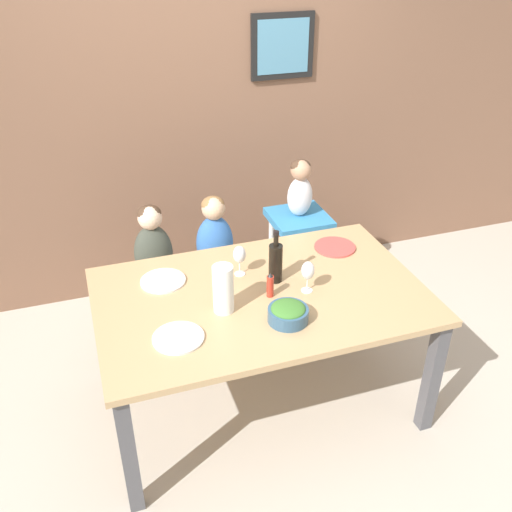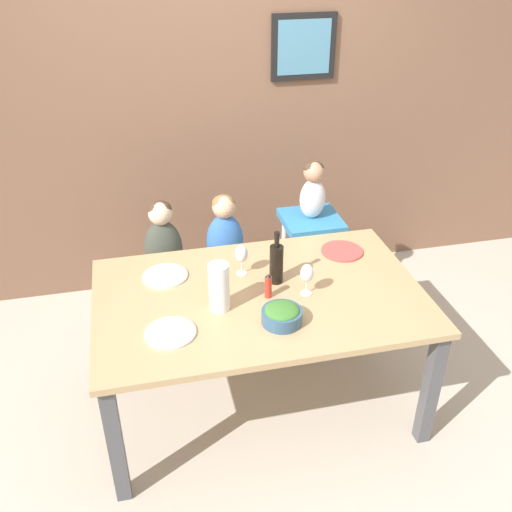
{
  "view_description": "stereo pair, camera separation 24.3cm",
  "coord_description": "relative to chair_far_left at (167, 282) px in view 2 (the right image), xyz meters",
  "views": [
    {
      "loc": [
        -0.8,
        -2.3,
        2.43
      ],
      "look_at": [
        0.0,
        0.08,
        0.93
      ],
      "focal_mm": 40.0,
      "sensor_mm": 36.0,
      "label": 1
    },
    {
      "loc": [
        -0.57,
        -2.37,
        2.43
      ],
      "look_at": [
        0.0,
        0.08,
        0.93
      ],
      "focal_mm": 40.0,
      "sensor_mm": 36.0,
      "label": 2
    }
  ],
  "objects": [
    {
      "name": "paper_towel_roll",
      "position": [
        0.21,
        -0.86,
        0.49
      ],
      "size": [
        0.1,
        0.1,
        0.25
      ],
      "color": "white",
      "rests_on": "dining_table"
    },
    {
      "name": "dinner_plate_back_left",
      "position": [
        -0.03,
        -0.51,
        0.37
      ],
      "size": [
        0.24,
        0.24,
        0.01
      ],
      "color": "silver",
      "rests_on": "dining_table"
    },
    {
      "name": "person_baby_right",
      "position": [
        0.97,
        0.0,
        0.57
      ],
      "size": [
        0.17,
        0.14,
        0.38
      ],
      "color": "silver",
      "rests_on": "chair_right_highchair"
    },
    {
      "name": "dinner_plate_front_left",
      "position": [
        -0.05,
        -1.01,
        0.37
      ],
      "size": [
        0.24,
        0.24,
        0.01
      ],
      "color": "silver",
      "rests_on": "dining_table"
    },
    {
      "name": "wine_glass_far",
      "position": [
        0.39,
        -0.57,
        0.49
      ],
      "size": [
        0.07,
        0.07,
        0.17
      ],
      "color": "white",
      "rests_on": "dining_table"
    },
    {
      "name": "dining_table",
      "position": [
        0.43,
        -0.78,
        0.28
      ],
      "size": [
        1.7,
        1.07,
        0.75
      ],
      "color": "tan",
      "rests_on": "ground_plane"
    },
    {
      "name": "wine_glass_near",
      "position": [
        0.67,
        -0.83,
        0.49
      ],
      "size": [
        0.07,
        0.07,
        0.17
      ],
      "color": "white",
      "rests_on": "dining_table"
    },
    {
      "name": "ground_plane",
      "position": [
        0.43,
        -0.78,
        -0.38
      ],
      "size": [
        14.0,
        14.0,
        0.0
      ],
      "primitive_type": "plane",
      "color": "#BCB2A3"
    },
    {
      "name": "wall_back",
      "position": [
        0.44,
        0.65,
        0.97
      ],
      "size": [
        10.0,
        0.09,
        2.7
      ],
      "color": "brown",
      "rests_on": "ground_plane"
    },
    {
      "name": "dinner_plate_back_right",
      "position": [
        1.0,
        -0.47,
        0.37
      ],
      "size": [
        0.24,
        0.24,
        0.01
      ],
      "color": "#D14C47",
      "rests_on": "dining_table"
    },
    {
      "name": "person_child_center",
      "position": [
        0.39,
        0.0,
        0.32
      ],
      "size": [
        0.24,
        0.18,
        0.51
      ],
      "color": "#3366B2",
      "rests_on": "chair_far_center"
    },
    {
      "name": "chair_far_center",
      "position": [
        0.39,
        0.0,
        0.0
      ],
      "size": [
        0.44,
        0.44,
        0.45
      ],
      "color": "silver",
      "rests_on": "ground_plane"
    },
    {
      "name": "condiment_bottle_hot_sauce",
      "position": [
        0.47,
        -0.82,
        0.43
      ],
      "size": [
        0.04,
        0.04,
        0.14
      ],
      "color": "red",
      "rests_on": "dining_table"
    },
    {
      "name": "salad_bowl_large",
      "position": [
        0.48,
        -1.04,
        0.41
      ],
      "size": [
        0.2,
        0.2,
        0.09
      ],
      "color": "#335675",
      "rests_on": "dining_table"
    },
    {
      "name": "wine_bottle",
      "position": [
        0.55,
        -0.69,
        0.48
      ],
      "size": [
        0.07,
        0.07,
        0.3
      ],
      "color": "black",
      "rests_on": "dining_table"
    },
    {
      "name": "chair_right_highchair",
      "position": [
        0.97,
        0.0,
        0.21
      ],
      "size": [
        0.37,
        0.37,
        0.75
      ],
      "color": "silver",
      "rests_on": "ground_plane"
    },
    {
      "name": "person_child_left",
      "position": [
        0.0,
        0.0,
        0.32
      ],
      "size": [
        0.24,
        0.18,
        0.51
      ],
      "color": "#3D4238",
      "rests_on": "chair_far_left"
    },
    {
      "name": "chair_far_left",
      "position": [
        0.0,
        0.0,
        0.0
      ],
      "size": [
        0.44,
        0.44,
        0.45
      ],
      "color": "silver",
      "rests_on": "ground_plane"
    }
  ]
}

